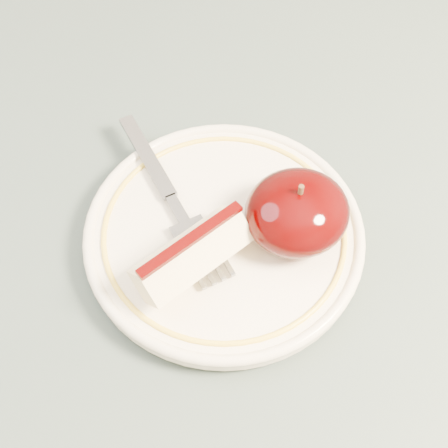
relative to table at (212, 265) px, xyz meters
name	(u,v)px	position (x,y,z in m)	size (l,w,h in m)	color
table	(212,265)	(0.00, 0.00, 0.00)	(0.90, 0.90, 0.75)	brown
plate	(224,234)	(0.00, -0.03, 0.10)	(0.22, 0.22, 0.02)	#F5E8CD
apple_half	(297,212)	(0.05, -0.05, 0.13)	(0.08, 0.08, 0.06)	black
apple_wedge	(192,254)	(-0.03, -0.05, 0.13)	(0.10, 0.06, 0.04)	#F7E8B6
fork	(171,198)	(-0.03, 0.01, 0.11)	(0.03, 0.18, 0.00)	gray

